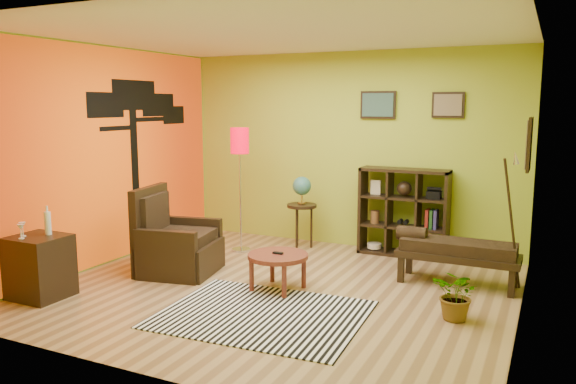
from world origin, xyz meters
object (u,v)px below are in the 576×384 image
at_px(potted_plant, 458,300).
at_px(bench, 454,250).
at_px(armchair, 175,247).
at_px(globe_table, 302,194).
at_px(floor_lamp, 240,152).
at_px(cube_shelf, 404,212).
at_px(side_cabinet, 40,266).
at_px(coffee_table, 278,259).

bearing_deg(potted_plant, bench, 101.11).
height_order(armchair, globe_table, armchair).
relative_size(armchair, bench, 0.76).
xyz_separation_m(armchair, bench, (3.19, 1.00, 0.08)).
xyz_separation_m(floor_lamp, cube_shelf, (2.14, 0.76, -0.81)).
xyz_separation_m(floor_lamp, globe_table, (0.70, 0.53, -0.62)).
bearing_deg(bench, side_cabinet, -149.01).
xyz_separation_m(side_cabinet, cube_shelf, (3.11, 3.36, 0.26)).
bearing_deg(floor_lamp, globe_table, 37.10).
height_order(floor_lamp, potted_plant, floor_lamp).
xyz_separation_m(armchair, side_cabinet, (-0.75, -1.37, 0.02)).
xyz_separation_m(globe_table, cube_shelf, (1.43, 0.22, -0.19)).
height_order(coffee_table, cube_shelf, cube_shelf).
bearing_deg(coffee_table, bench, 31.25).
bearing_deg(bench, globe_table, 161.35).
distance_m(cube_shelf, bench, 1.31).
distance_m(coffee_table, potted_plant, 1.97).
bearing_deg(floor_lamp, potted_plant, -22.88).
height_order(armchair, floor_lamp, floor_lamp).
height_order(coffee_table, side_cabinet, side_cabinet).
bearing_deg(side_cabinet, globe_table, 61.80).
bearing_deg(side_cabinet, armchair, 61.15).
xyz_separation_m(bench, potted_plant, (0.22, -1.11, -0.21)).
relative_size(coffee_table, cube_shelf, 0.56).
relative_size(floor_lamp, potted_plant, 3.43).
height_order(coffee_table, potted_plant, coffee_table).
bearing_deg(armchair, side_cabinet, -118.85).
relative_size(armchair, side_cabinet, 1.07).
relative_size(coffee_table, globe_table, 0.65).
distance_m(armchair, globe_table, 2.05).
bearing_deg(potted_plant, armchair, 178.11).
height_order(armchair, potted_plant, armchair).
bearing_deg(floor_lamp, coffee_table, -46.34).
relative_size(floor_lamp, cube_shelf, 1.45).
relative_size(side_cabinet, globe_table, 0.95).
distance_m(armchair, side_cabinet, 1.56).
height_order(floor_lamp, cube_shelf, floor_lamp).
relative_size(coffee_table, armchair, 0.64).
distance_m(armchair, bench, 3.35).
height_order(globe_table, bench, globe_table).
distance_m(side_cabinet, floor_lamp, 2.97).
bearing_deg(armchair, coffee_table, -2.15).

